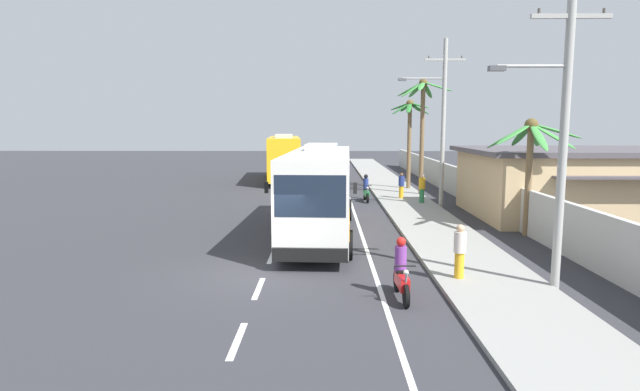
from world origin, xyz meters
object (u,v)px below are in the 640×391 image
object	(u,v)px
pedestrian_far_walk	(422,188)
palm_second	(423,111)
coach_bus_foreground	(320,188)
utility_pole_nearest	(561,128)
pedestrian_near_kerb	(460,250)
roadside_building	(615,183)
utility_pole_mid	(442,119)
palm_nearest	(531,148)
pedestrian_midwalk	(401,185)
motorcycle_beside_bus	(366,190)
coach_bus_far_lane	(284,157)
palm_third	(410,124)
motorcycle_trailing	(401,274)

from	to	relation	value
pedestrian_far_walk	palm_second	distance (m)	6.18
coach_bus_foreground	utility_pole_nearest	size ratio (longest dim) A/B	1.39
pedestrian_near_kerb	roadside_building	size ratio (longest dim) A/B	0.11
palm_second	utility_pole_mid	bearing A→B (deg)	-88.31
utility_pole_nearest	utility_pole_mid	xyz separation A→B (m)	(0.04, 14.98, 0.46)
palm_nearest	pedestrian_midwalk	bearing A→B (deg)	110.18
palm_second	roadside_building	bearing A→B (deg)	-42.89
coach_bus_foreground	motorcycle_beside_bus	distance (m)	10.40
coach_bus_far_lane	coach_bus_foreground	bearing A→B (deg)	-81.57
pedestrian_near_kerb	pedestrian_far_walk	xyz separation A→B (m)	(1.70, 15.26, 0.03)
utility_pole_mid	palm_nearest	distance (m)	7.92
pedestrian_near_kerb	motorcycle_beside_bus	bearing A→B (deg)	1.39
palm_nearest	palm_third	distance (m)	16.00
utility_pole_mid	palm_second	world-z (taller)	utility_pole_mid
coach_bus_foreground	utility_pole_mid	world-z (taller)	utility_pole_mid
pedestrian_far_walk	roadside_building	xyz separation A→B (m)	(9.15, -3.80, 0.74)
coach_bus_far_lane	utility_pole_mid	world-z (taller)	utility_pole_mid
motorcycle_beside_bus	utility_pole_nearest	size ratio (longest dim) A/B	0.23
coach_bus_foreground	motorcycle_trailing	world-z (taller)	coach_bus_foreground
motorcycle_beside_bus	palm_second	world-z (taller)	palm_second
pedestrian_midwalk	utility_pole_mid	size ratio (longest dim) A/B	0.17
pedestrian_far_walk	utility_pole_nearest	size ratio (longest dim) A/B	0.20
utility_pole_nearest	roadside_building	size ratio (longest dim) A/B	0.57
utility_pole_nearest	roadside_building	distance (m)	15.02
motorcycle_beside_bus	pedestrian_far_walk	xyz separation A→B (m)	(3.16, -1.50, 0.34)
coach_bus_foreground	palm_second	size ratio (longest dim) A/B	1.54
motorcycle_trailing	utility_pole_nearest	size ratio (longest dim) A/B	0.23
motorcycle_trailing	roadside_building	distance (m)	18.19
motorcycle_trailing	utility_pole_mid	xyz separation A→B (m)	(4.45, 15.72, 4.36)
coach_bus_foreground	pedestrian_midwalk	world-z (taller)	coach_bus_foreground
utility_pole_nearest	palm_second	xyz separation A→B (m)	(-0.10, 20.03, 1.04)
palm_nearest	pedestrian_far_walk	bearing A→B (deg)	108.86
coach_bus_far_lane	palm_third	bearing A→B (deg)	-32.67
palm_second	palm_nearest	bearing A→B (deg)	-79.93
pedestrian_midwalk	coach_bus_far_lane	bearing A→B (deg)	-52.03
pedestrian_far_walk	palm_second	bearing A→B (deg)	-128.22
coach_bus_foreground	utility_pole_nearest	distance (m)	10.37
coach_bus_far_lane	palm_nearest	size ratio (longest dim) A/B	2.37
palm_third	motorcycle_beside_bus	bearing A→B (deg)	-121.38
coach_bus_far_lane	pedestrian_midwalk	world-z (taller)	coach_bus_far_lane
motorcycle_beside_bus	roadside_building	xyz separation A→B (m)	(12.31, -5.30, 1.09)
coach_bus_far_lane	utility_pole_mid	size ratio (longest dim) A/B	1.25
utility_pole_mid	motorcycle_beside_bus	bearing A→B (deg)	148.11
utility_pole_nearest	palm_third	xyz separation A→B (m)	(-0.41, 23.22, 0.16)
motorcycle_beside_bus	roadside_building	bearing A→B (deg)	-23.31
coach_bus_foreground	motorcycle_trailing	distance (m)	8.66
utility_pole_mid	palm_third	world-z (taller)	utility_pole_mid
coach_bus_foreground	pedestrian_midwalk	xyz separation A→B (m)	(4.98, 10.36, -1.04)
motorcycle_beside_bus	palm_third	distance (m)	7.88
pedestrian_far_walk	coach_bus_foreground	bearing A→B (deg)	26.13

